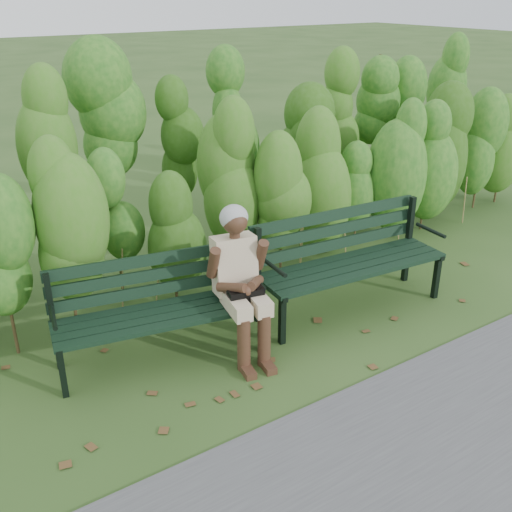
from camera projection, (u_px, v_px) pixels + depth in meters
ground at (276, 340)px, 5.68m from camera, size 80.00×80.00×0.00m
footpath at (467, 487)px, 4.01m from camera, size 60.00×2.50×0.01m
hedge_band at (180, 167)px, 6.58m from camera, size 11.04×1.67×2.42m
leaf_litter at (275, 343)px, 5.63m from camera, size 5.76×2.18×0.01m
bench_left at (157, 302)px, 5.26m from camera, size 1.92×0.94×0.92m
bench_right at (346, 253)px, 6.09m from camera, size 2.05×0.83×1.00m
seated_woman at (240, 274)px, 5.25m from camera, size 0.57×0.84×1.36m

